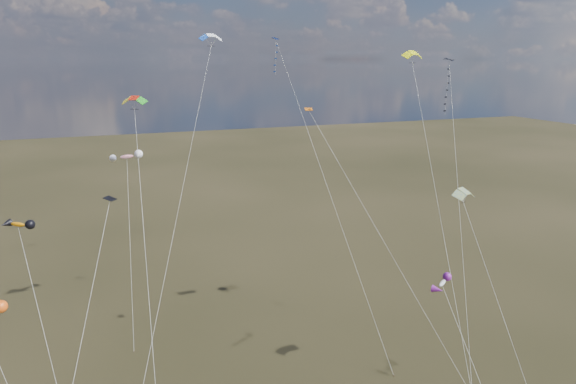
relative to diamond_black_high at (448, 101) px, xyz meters
name	(u,v)px	position (x,y,z in m)	size (l,w,h in m)	color
diamond_black_high	(448,101)	(0.00, 0.00, 0.00)	(9.92, 20.01, 30.47)	black
diamond_navy_tall	(285,80)	(-15.68, 9.07, 2.12)	(5.93, 20.14, 32.76)	#09184D
diamond_black_mid	(89,303)	(-37.68, -11.48, -12.05)	(7.31, 17.03, 20.10)	black
diamond_orange_center	(361,200)	(-12.62, -4.17, -8.93)	(11.63, 13.94, 25.69)	#CB5F10
parafoil_yellow	(413,55)	(-3.98, 1.24, 4.82)	(8.79, 25.21, 31.59)	#D8DE0B
parafoil_blue_white	(210,37)	(-24.10, 8.77, 6.60)	(13.62, 21.78, 33.38)	blue
parafoil_striped	(465,192)	(-5.28, -10.20, -7.28)	(2.69, 15.73, 19.35)	yellow
parafoil_tricolor	(134,100)	(-32.79, 1.59, 0.83)	(2.57, 21.04, 27.51)	yellow
novelty_orange_black	(18,226)	(-42.81, -2.14, -8.71)	(5.56, 15.91, 17.80)	orange
novelty_white_purple	(443,284)	(-11.56, -16.11, -12.81)	(2.63, 12.15, 13.62)	silver
novelty_redwhite_stripe	(127,157)	(-33.11, 16.40, -6.94)	(3.48, 13.02, 19.66)	red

